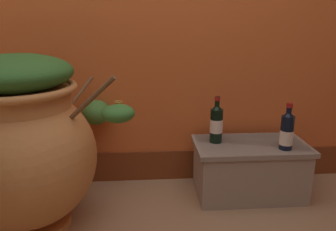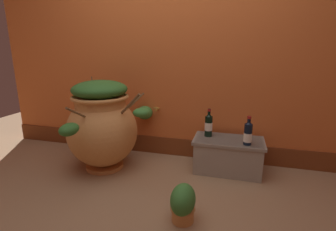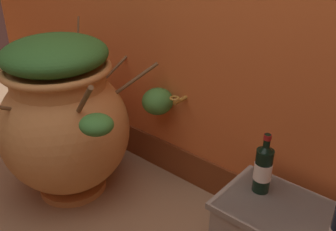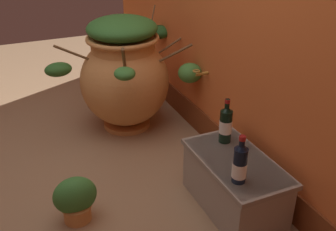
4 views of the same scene
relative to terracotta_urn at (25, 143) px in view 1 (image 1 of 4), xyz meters
name	(u,v)px [view 1 (image 1 of 4)]	position (x,y,z in m)	size (l,w,h in m)	color
terracotta_urn	(25,143)	(0.00, 0.00, 0.00)	(1.06, 1.31, 0.93)	#D68E4C
stone_ledge	(249,167)	(1.27, 0.24, -0.29)	(0.70, 0.38, 0.35)	#9E9384
wine_bottle_left	(287,130)	(1.44, 0.14, -0.02)	(0.08, 0.08, 0.28)	black
wine_bottle_middle	(216,122)	(1.05, 0.29, -0.01)	(0.08, 0.08, 0.29)	black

